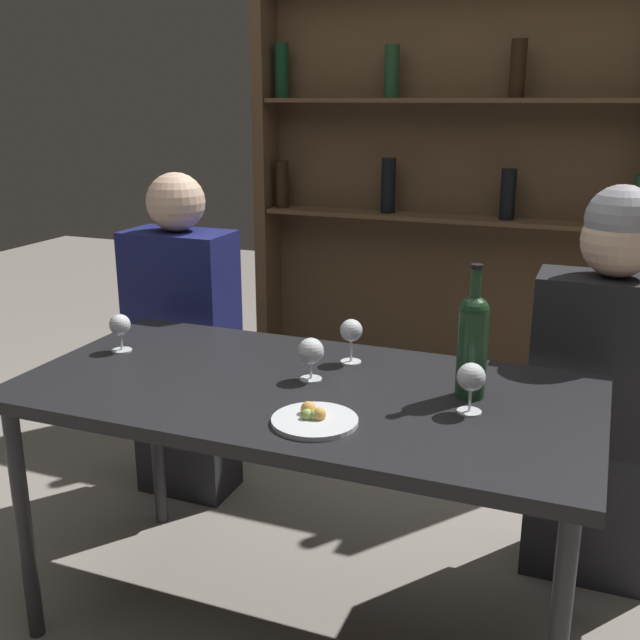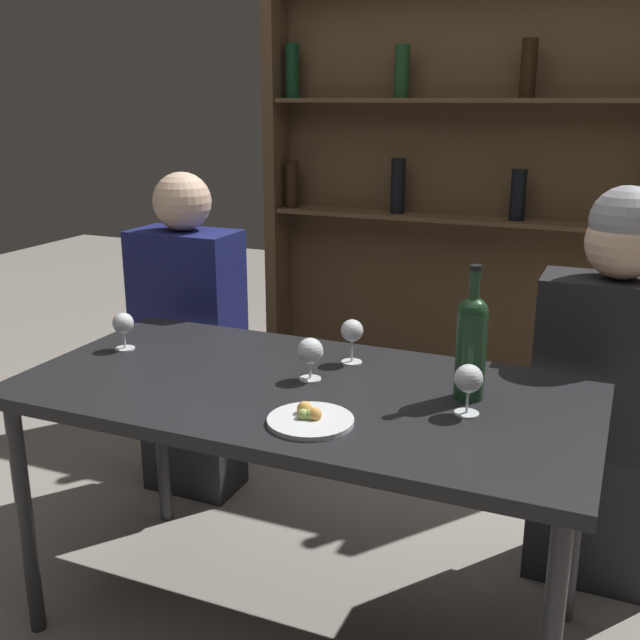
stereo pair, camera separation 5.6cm
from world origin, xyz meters
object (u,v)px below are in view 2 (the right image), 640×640
(wine_glass_2, at_px, (310,352))
(wine_bottle, at_px, (471,342))
(wine_glass_0, at_px, (123,325))
(wine_glass_1, at_px, (352,332))
(seated_person_left, at_px, (190,346))
(food_plate_0, at_px, (310,419))
(seated_person_right, at_px, (605,399))
(wine_glass_3, at_px, (469,380))

(wine_glass_2, bearing_deg, wine_bottle, 5.36)
(wine_bottle, height_order, wine_glass_0, wine_bottle)
(wine_glass_1, relative_size, wine_glass_2, 1.10)
(wine_glass_1, height_order, seated_person_left, seated_person_left)
(wine_glass_2, xyz_separation_m, food_plate_0, (0.12, -0.26, -0.07))
(wine_glass_1, distance_m, seated_person_right, 0.81)
(wine_bottle, relative_size, wine_glass_3, 2.73)
(wine_glass_1, bearing_deg, wine_glass_2, -108.52)
(wine_glass_3, height_order, seated_person_right, seated_person_right)
(wine_glass_1, xyz_separation_m, wine_glass_3, (0.39, -0.23, -0.00))
(wine_glass_0, bearing_deg, seated_person_left, 101.98)
(wine_glass_1, height_order, wine_glass_3, wine_glass_1)
(wine_bottle, xyz_separation_m, seated_person_right, (0.32, 0.49, -0.29))
(wine_bottle, relative_size, wine_glass_0, 3.01)
(food_plate_0, relative_size, seated_person_right, 0.16)
(food_plate_0, bearing_deg, wine_glass_2, 114.00)
(wine_glass_1, xyz_separation_m, wine_glass_2, (-0.06, -0.17, -0.01))
(wine_glass_1, xyz_separation_m, seated_person_left, (-0.79, 0.36, -0.25))
(wine_glass_2, height_order, seated_person_right, seated_person_right)
(wine_glass_0, bearing_deg, wine_bottle, 1.38)
(wine_glass_2, relative_size, food_plate_0, 0.57)
(wine_bottle, distance_m, seated_person_left, 1.29)
(wine_bottle, relative_size, food_plate_0, 1.68)
(wine_bottle, distance_m, wine_glass_1, 0.39)
(wine_bottle, bearing_deg, food_plate_0, -135.98)
(wine_bottle, bearing_deg, wine_glass_3, -79.69)
(wine_glass_1, relative_size, wine_glass_3, 1.03)
(wine_glass_2, bearing_deg, wine_glass_0, 178.66)
(wine_glass_1, height_order, food_plate_0, wine_glass_1)
(food_plate_0, bearing_deg, wine_glass_3, 30.70)
(wine_glass_3, relative_size, seated_person_left, 0.10)
(seated_person_right, bearing_deg, wine_bottle, -122.93)
(wine_glass_2, distance_m, food_plate_0, 0.29)
(wine_glass_3, distance_m, seated_person_right, 0.70)
(wine_glass_0, distance_m, wine_glass_3, 1.07)
(wine_bottle, relative_size, wine_glass_2, 2.93)
(wine_bottle, xyz_separation_m, seated_person_left, (-1.15, 0.49, -0.31))
(food_plate_0, distance_m, seated_person_right, 1.02)
(wine_glass_1, distance_m, wine_glass_3, 0.45)
(wine_glass_3, xyz_separation_m, seated_person_left, (-1.17, 0.60, -0.25))
(wine_glass_0, height_order, food_plate_0, wine_glass_0)
(wine_bottle, xyz_separation_m, food_plate_0, (-0.31, -0.30, -0.14))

